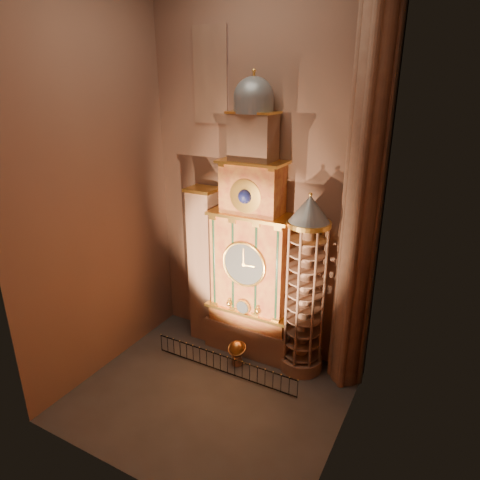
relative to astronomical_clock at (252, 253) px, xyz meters
The scene contains 11 objects.
floor 8.32m from the astronomical_clock, 90.00° to the right, with size 14.00×14.00×0.00m, color #383330.
wall_back 4.45m from the astronomical_clock, 90.00° to the left, with size 22.00×22.00×0.00m, color #8E634C.
wall_left 9.61m from the astronomical_clock, 144.66° to the right, with size 22.00×22.00×0.00m, color #8E634C.
wall_right 9.61m from the astronomical_clock, 35.34° to the right, with size 22.00×22.00×0.00m, color #8E634C.
astronomical_clock is the anchor object (origin of this frame).
portrait_tower 3.73m from the astronomical_clock, behind, with size 1.80×1.60×10.20m.
stair_turret 3.78m from the astronomical_clock, ahead, with size 2.50×2.50×10.80m.
gothic_pier 7.48m from the astronomical_clock, ahead, with size 2.04×2.04×22.00m.
stained_glass_window 10.37m from the astronomical_clock, 163.43° to the left, with size 2.20×0.14×5.20m.
celestial_globe 6.01m from the astronomical_clock, 89.87° to the right, with size 1.15×1.09×1.61m.
iron_railing 6.75m from the astronomical_clock, 95.16° to the right, with size 9.19×0.06×1.14m.
Camera 1 is at (10.52, -15.96, 16.17)m, focal length 32.00 mm.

